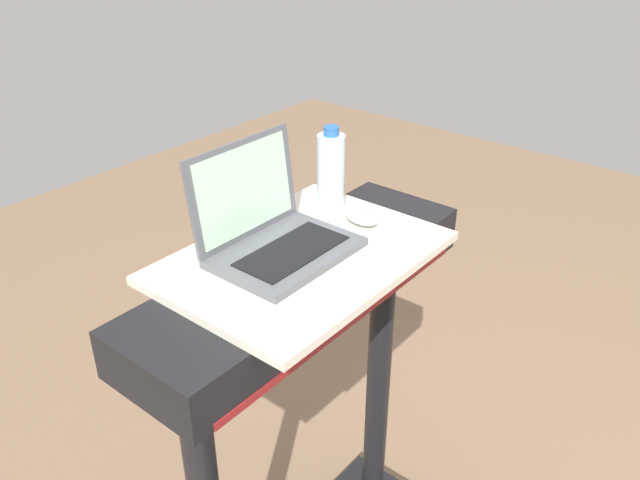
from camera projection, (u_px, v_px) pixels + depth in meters
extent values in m
cylinder|color=black|center=(379.00, 377.00, 1.93)|extent=(0.07, 0.07, 0.90)
cube|color=black|center=(303.00, 282.00, 1.45)|extent=(0.90, 0.28, 0.11)
cube|color=#0C3F19|center=(354.00, 304.00, 1.37)|extent=(0.24, 0.01, 0.06)
cube|color=maroon|center=(353.00, 321.00, 1.40)|extent=(0.81, 0.00, 0.02)
cube|color=beige|center=(302.00, 257.00, 1.42)|extent=(0.61, 0.44, 0.02)
cube|color=#515459|center=(287.00, 253.00, 1.40)|extent=(0.31, 0.22, 0.02)
cube|color=black|center=(292.00, 251.00, 1.39)|extent=(0.25, 0.12, 0.00)
cube|color=#515459|center=(244.00, 189.00, 1.41)|extent=(0.31, 0.03, 0.22)
cube|color=#B2E0B7|center=(245.00, 189.00, 1.41)|extent=(0.27, 0.02, 0.19)
ellipsoid|color=#B2B2B7|center=(361.00, 216.00, 1.54)|extent=(0.08, 0.11, 0.03)
cylinder|color=silver|center=(331.00, 172.00, 1.58)|extent=(0.07, 0.07, 0.19)
cylinder|color=#2659A5|center=(331.00, 131.00, 1.53)|extent=(0.04, 0.04, 0.02)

